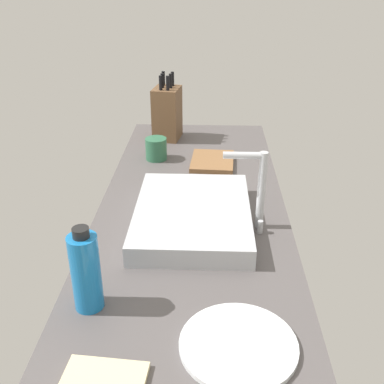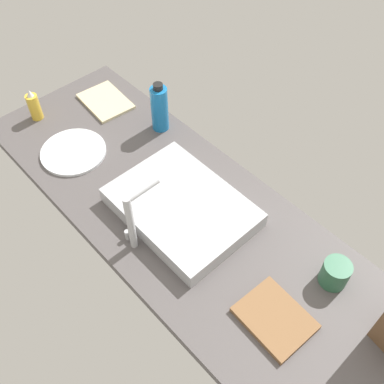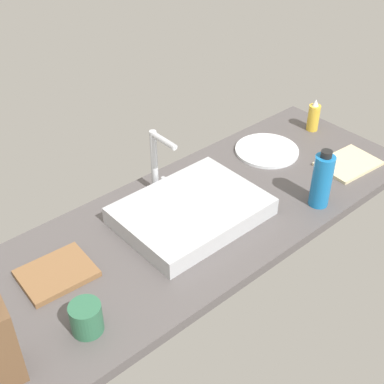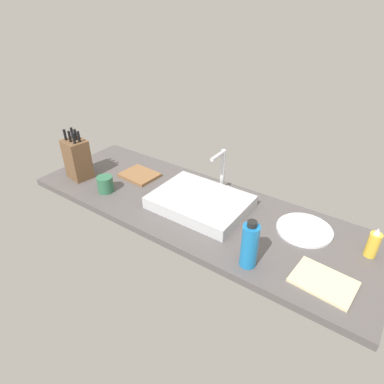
# 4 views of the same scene
# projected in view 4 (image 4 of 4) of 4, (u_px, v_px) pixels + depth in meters

# --- Properties ---
(countertop_slab) EXTENTS (1.79, 0.60, 0.04)m
(countertop_slab) POSITION_uv_depth(u_px,v_px,m) (195.00, 209.00, 1.65)
(countertop_slab) COLOR #514C4C
(countertop_slab) RESTS_ON ground
(sink_basin) EXTENTS (0.46, 0.34, 0.06)m
(sink_basin) POSITION_uv_depth(u_px,v_px,m) (200.00, 202.00, 1.61)
(sink_basin) COLOR #B7BABF
(sink_basin) RESTS_ON countertop_slab
(faucet) EXTENTS (0.05, 0.13, 0.24)m
(faucet) POSITION_uv_depth(u_px,v_px,m) (222.00, 169.00, 1.68)
(faucet) COLOR #B7BABF
(faucet) RESTS_ON countertop_slab
(knife_block) EXTENTS (0.15, 0.13, 0.28)m
(knife_block) POSITION_uv_depth(u_px,v_px,m) (77.00, 159.00, 1.83)
(knife_block) COLOR brown
(knife_block) RESTS_ON countertop_slab
(cutting_board) EXTENTS (0.21, 0.17, 0.02)m
(cutting_board) POSITION_uv_depth(u_px,v_px,m) (140.00, 175.00, 1.89)
(cutting_board) COLOR brown
(cutting_board) RESTS_ON countertop_slab
(soap_bottle) EXTENTS (0.05, 0.05, 0.14)m
(soap_bottle) POSITION_uv_depth(u_px,v_px,m) (373.00, 244.00, 1.30)
(soap_bottle) COLOR gold
(soap_bottle) RESTS_ON countertop_slab
(water_bottle) EXTENTS (0.07, 0.07, 0.21)m
(water_bottle) POSITION_uv_depth(u_px,v_px,m) (250.00, 245.00, 1.24)
(water_bottle) COLOR #1970B7
(water_bottle) RESTS_ON countertop_slab
(dinner_plate) EXTENTS (0.25, 0.25, 0.01)m
(dinner_plate) POSITION_uv_depth(u_px,v_px,m) (304.00, 230.00, 1.47)
(dinner_plate) COLOR white
(dinner_plate) RESTS_ON countertop_slab
(dish_towel) EXTENTS (0.23, 0.18, 0.01)m
(dish_towel) POSITION_uv_depth(u_px,v_px,m) (323.00, 282.00, 1.20)
(dish_towel) COLOR beige
(dish_towel) RESTS_ON countertop_slab
(coffee_mug) EXTENTS (0.08, 0.08, 0.09)m
(coffee_mug) POSITION_uv_depth(u_px,v_px,m) (105.00, 184.00, 1.73)
(coffee_mug) COLOR #2D6647
(coffee_mug) RESTS_ON countertop_slab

